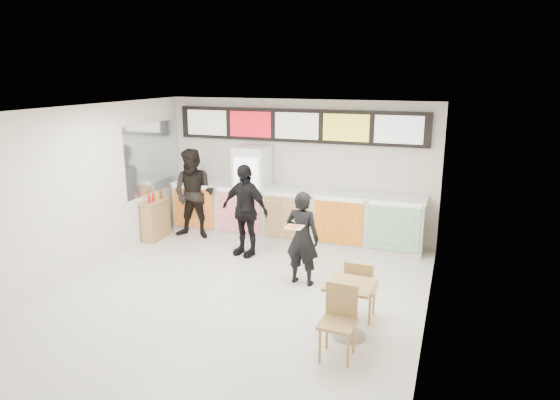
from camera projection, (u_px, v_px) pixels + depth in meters
The scene contains 15 objects.
floor at pixel (232, 298), 8.07m from camera, with size 7.00×7.00×0.00m, color beige.
ceiling at pixel (227, 111), 7.33m from camera, with size 7.00×7.00×0.00m, color white.
wall_back at pixel (298, 169), 10.89m from camera, with size 6.00×6.00×0.00m, color silver.
wall_left at pixel (73, 193), 8.68m from camera, with size 7.00×7.00×0.00m, color silver.
wall_right at pixel (432, 229), 6.72m from camera, with size 7.00×7.00×0.00m, color silver.
service_counter at pixel (292, 214), 10.75m from camera, with size 5.56×0.77×1.14m.
menu_board at pixel (297, 126), 10.58m from camera, with size 5.50×0.14×0.70m.
drinks_fridge at pixel (252, 192), 10.97m from camera, with size 0.70×0.67×2.00m.
mirror_panel at pixel (153, 157), 10.85m from camera, with size 0.01×2.00×1.50m, color #B2B7BF.
customer_main at pixel (302, 238), 8.45m from camera, with size 0.60×0.39×1.64m, color black.
customer_left at pixel (194, 194), 10.83m from camera, with size 0.96×0.74×1.97m, color black.
customer_mid at pixel (245, 210), 9.80m from camera, with size 1.08×0.45×1.83m, color black.
pizza_slice at pixel (294, 227), 7.96m from camera, with size 0.36×0.36×0.02m.
cafe_table at pixel (350, 300), 6.77m from camera, with size 0.67×1.62×0.94m.
condiment_ledge at pixel (156, 220), 10.85m from camera, with size 0.31×0.76×1.02m.
Camera 1 is at (3.23, -6.73, 3.54)m, focal length 32.00 mm.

